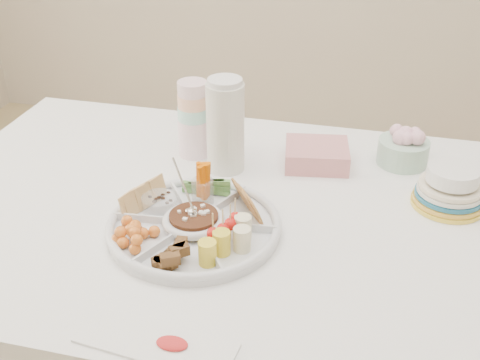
% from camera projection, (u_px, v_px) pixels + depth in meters
% --- Properties ---
extents(dining_table, '(1.52, 1.02, 0.76)m').
position_uv_depth(dining_table, '(228.00, 326.00, 1.61)').
color(dining_table, white).
rests_on(dining_table, floor).
extents(party_tray, '(0.41, 0.41, 0.04)m').
position_uv_depth(party_tray, '(194.00, 223.00, 1.32)').
color(party_tray, silver).
rests_on(party_tray, dining_table).
extents(bean_dip, '(0.12, 0.12, 0.04)m').
position_uv_depth(bean_dip, '(194.00, 221.00, 1.32)').
color(bean_dip, '#59331B').
rests_on(bean_dip, party_tray).
extents(tortillas, '(0.11, 0.11, 0.06)m').
position_uv_depth(tortillas, '(249.00, 203.00, 1.35)').
color(tortillas, '#9D7545').
rests_on(tortillas, party_tray).
extents(carrot_cucumber, '(0.11, 0.11, 0.09)m').
position_uv_depth(carrot_cucumber, '(205.00, 178.00, 1.41)').
color(carrot_cucumber, '#E26200').
rests_on(carrot_cucumber, party_tray).
extents(pita_raisins, '(0.12, 0.12, 0.06)m').
position_uv_depth(pita_raisins, '(152.00, 196.00, 1.38)').
color(pita_raisins, tan).
rests_on(pita_raisins, party_tray).
extents(cherries, '(0.13, 0.13, 0.05)m').
position_uv_depth(cherries, '(135.00, 231.00, 1.28)').
color(cherries, '#CD6D2F').
rests_on(cherries, party_tray).
extents(granola_chunks, '(0.11, 0.11, 0.04)m').
position_uv_depth(granola_chunks, '(180.00, 254.00, 1.21)').
color(granola_chunks, '#543713').
rests_on(granola_chunks, party_tray).
extents(banana_tomato, '(0.13, 0.13, 0.10)m').
position_uv_depth(banana_tomato, '(240.00, 231.00, 1.24)').
color(banana_tomato, '#E3E268').
rests_on(banana_tomato, party_tray).
extents(cup_stack, '(0.09, 0.09, 0.24)m').
position_uv_depth(cup_stack, '(193.00, 114.00, 1.60)').
color(cup_stack, beige).
rests_on(cup_stack, dining_table).
extents(thermos, '(0.12, 0.12, 0.25)m').
position_uv_depth(thermos, '(225.00, 124.00, 1.52)').
color(thermos, silver).
rests_on(thermos, dining_table).
extents(flower_bowl, '(0.14, 0.14, 0.10)m').
position_uv_depth(flower_bowl, '(404.00, 146.00, 1.59)').
color(flower_bowl, '#B5DFC3').
rests_on(flower_bowl, dining_table).
extents(napkin_stack, '(0.19, 0.17, 0.05)m').
position_uv_depth(napkin_stack, '(317.00, 155.00, 1.59)').
color(napkin_stack, '#D18385').
rests_on(napkin_stack, dining_table).
extents(plate_stack, '(0.22, 0.22, 0.11)m').
position_uv_depth(plate_stack, '(451.00, 185.00, 1.40)').
color(plate_stack, gold).
rests_on(plate_stack, dining_table).
extents(placemat, '(0.29, 0.12, 0.01)m').
position_uv_depth(placemat, '(156.00, 343.00, 1.04)').
color(placemat, silver).
rests_on(placemat, dining_table).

